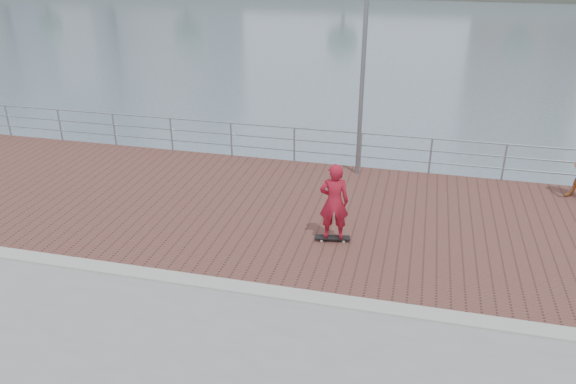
# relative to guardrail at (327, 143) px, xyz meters

# --- Properties ---
(water) EXTENTS (400.00, 400.00, 0.00)m
(water) POSITION_rel_guardrail_xyz_m (-0.00, -7.00, -2.69)
(water) COLOR slate
(water) RESTS_ON ground
(brick_lane) EXTENTS (40.00, 6.80, 0.02)m
(brick_lane) POSITION_rel_guardrail_xyz_m (-0.00, -3.40, -0.68)
(brick_lane) COLOR brown
(brick_lane) RESTS_ON seawall
(curb) EXTENTS (40.00, 0.40, 0.06)m
(curb) POSITION_rel_guardrail_xyz_m (-0.00, -7.00, -0.66)
(curb) COLOR #B7B5AD
(curb) RESTS_ON seawall
(guardrail) EXTENTS (39.06, 0.06, 1.13)m
(guardrail) POSITION_rel_guardrail_xyz_m (0.00, 0.00, 0.00)
(guardrail) COLOR #8C9EA8
(guardrail) RESTS_ON brick_lane
(street_lamp) EXTENTS (0.47, 1.36, 6.40)m
(street_lamp) POSITION_rel_guardrail_xyz_m (1.01, -0.97, 3.86)
(street_lamp) COLOR slate
(street_lamp) RESTS_ON brick_lane
(skateboard) EXTENTS (0.82, 0.34, 0.09)m
(skateboard) POSITION_rel_guardrail_xyz_m (0.98, -4.67, -0.60)
(skateboard) COLOR black
(skateboard) RESTS_ON brick_lane
(skateboarder) EXTENTS (0.73, 0.55, 1.82)m
(skateboarder) POSITION_rel_guardrail_xyz_m (0.98, -4.67, 0.33)
(skateboarder) COLOR #A91629
(skateboarder) RESTS_ON skateboard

